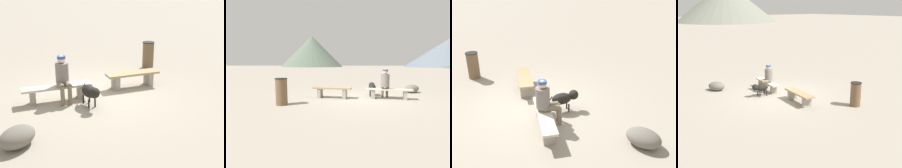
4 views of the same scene
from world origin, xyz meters
TOP-DOWN VIEW (x-y plane):
  - ground at (0.00, 0.00)m, footprint 210.00×210.00m
  - bench_left at (-1.23, 0.09)m, footprint 1.70×0.70m
  - bench_right at (1.19, -0.02)m, footprint 1.92×0.66m
  - seated_person at (1.03, 0.09)m, footprint 0.42×0.65m
  - dog at (0.57, 0.79)m, footprint 0.35×0.88m
  - trash_bin at (-2.93, -1.41)m, footprint 0.44×0.44m
  - boulder at (2.71, 1.86)m, footprint 0.99×0.91m
  - distant_peak_2 at (-15.71, 71.11)m, footprint 24.99×24.99m
  - distant_peak_3 at (36.57, 67.14)m, footprint 32.26×32.26m

SIDE VIEW (x-z plane):
  - ground at x=0.00m, z-range -0.06..0.00m
  - boulder at x=2.71m, z-range 0.00..0.42m
  - bench_right at x=1.19m, z-range 0.10..0.53m
  - bench_left at x=-1.23m, z-range 0.09..0.56m
  - dog at x=0.57m, z-range 0.11..0.71m
  - trash_bin at x=-2.93m, z-range 0.00..0.98m
  - seated_person at x=1.03m, z-range 0.10..1.36m
  - distant_peak_3 at x=36.57m, z-range 0.00..10.65m
  - distant_peak_2 at x=-15.71m, z-range 0.00..12.31m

